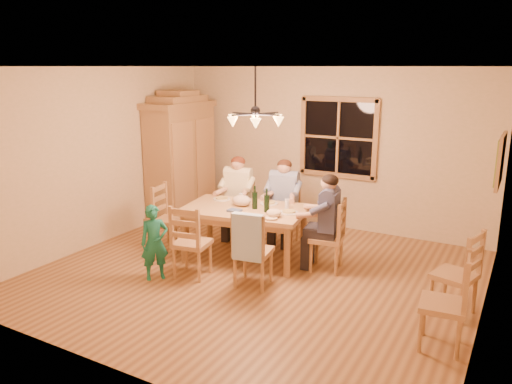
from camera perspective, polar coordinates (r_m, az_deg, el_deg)
The scene contains 33 objects.
floor at distance 6.75m, azimuth -0.07°, elevation -9.41°, with size 5.50×5.50×0.00m, color brown.
ceiling at distance 6.19m, azimuth -0.08°, elevation 14.16°, with size 5.50×5.00×0.02m, color white.
wall_back at distance 8.57m, azimuth 8.15°, elevation 4.96°, with size 5.50×0.02×2.70m, color beige.
wall_left at distance 8.02m, azimuth -17.52°, elevation 3.81°, with size 0.02×5.00×2.70m, color beige.
wall_right at distance 5.57m, azimuth 25.44°, elevation -1.27°, with size 0.02×5.00×2.70m, color beige.
window at distance 8.44m, azimuth 9.39°, elevation 6.14°, with size 1.30×0.06×1.30m.
painting at distance 6.70m, azimuth 26.14°, elevation 3.25°, with size 0.06×0.78×0.64m.
chandelier at distance 6.22m, azimuth -0.07°, elevation 8.41°, with size 0.77×0.68×0.71m.
armoire at distance 9.02m, azimuth -8.58°, elevation 3.51°, with size 0.66×1.40×2.30m.
dining_table at distance 7.08m, azimuth -1.30°, elevation -2.62°, with size 1.86×1.31×0.76m.
chair_far_left at distance 8.05m, azimuth -2.04°, elevation -3.17°, with size 0.50×0.48×0.99m.
chair_far_right at distance 7.81m, azimuth 3.15°, elevation -3.73°, with size 0.50×0.48×0.99m.
chair_near_left at distance 6.66m, azimuth -7.29°, elevation -7.04°, with size 0.50×0.48×0.99m.
chair_near_right at distance 6.34m, azimuth -0.32°, elevation -8.06°, with size 0.50×0.48×0.99m.
chair_end_left at distance 7.68m, azimuth -9.61°, elevation -4.24°, with size 0.48×0.50×0.99m.
chair_end_right at distance 6.87m, azimuth 8.06°, elevation -6.40°, with size 0.48×0.50×0.99m.
adult_woman at distance 7.91m, azimuth -2.08°, elevation 0.56°, with size 0.44×0.48×0.87m.
adult_plaid_man at distance 7.66m, azimuth 3.21°, elevation 0.10°, with size 0.44×0.48×0.87m.
adult_slate_man at distance 6.70m, azimuth 8.21°, elevation -2.09°, with size 0.48×0.44×0.87m.
towel at distance 6.03m, azimuth -0.95°, elevation -5.20°, with size 0.38×0.10×0.58m, color #A1C1DA.
wine_bottle_a at distance 6.96m, azimuth -0.14°, elevation -0.62°, with size 0.08×0.08×0.33m, color black.
wine_bottle_b at distance 6.81m, azimuth 1.24°, elevation -0.96°, with size 0.08×0.08×0.33m, color black.
plate_woman at distance 7.49m, azimuth -3.93°, elevation -0.81°, with size 0.26×0.26×0.02m, color white.
plate_plaid at distance 7.23m, azimuth 1.48°, elevation -1.33°, with size 0.26×0.26×0.02m, color white.
plate_slate at distance 6.80m, azimuth 3.78°, elevation -2.37°, with size 0.26×0.26×0.02m, color white.
wine_glass_a at distance 7.29m, azimuth -1.72°, elevation -0.71°, with size 0.06×0.06×0.14m, color silver.
wine_glass_b at distance 7.00m, azimuth 3.57°, elevation -1.37°, with size 0.06×0.06×0.14m, color silver.
cap at distance 6.61m, azimuth 2.07°, elevation -2.41°, with size 0.20×0.20×0.11m, color beige.
napkin at distance 6.87m, azimuth -2.46°, elevation -2.13°, with size 0.18×0.14×0.03m, color #44557D.
cloth_bundle at distance 7.13m, azimuth -1.65°, elevation -0.98°, with size 0.28×0.22×0.15m, color #C6AC90.
child at distance 6.59m, azimuth -11.52°, elevation -5.67°, with size 0.36×0.24×0.99m, color #1A7862.
chair_spare_front at distance 5.35m, azimuth 20.39°, elevation -13.43°, with size 0.46×0.48×0.99m.
chair_spare_back at distance 6.07m, azimuth 21.63°, elevation -10.17°, with size 0.52×0.54×0.99m.
Camera 1 is at (3.02, -5.40, 2.70)m, focal length 35.00 mm.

